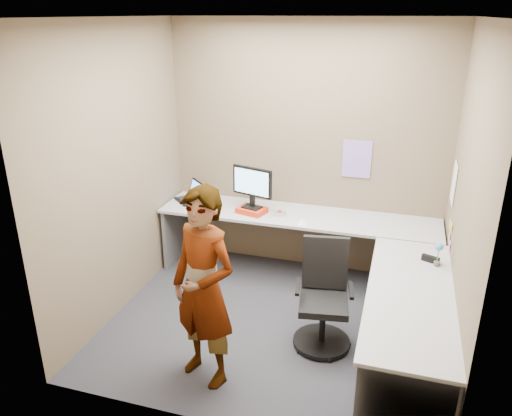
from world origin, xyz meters
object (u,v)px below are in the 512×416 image
(desk, at_px, (329,256))
(office_chair, at_px, (323,304))
(person, at_px, (204,288))
(monitor, at_px, (252,184))

(desk, xyz_separation_m, office_chair, (0.05, -0.52, -0.20))
(desk, height_order, person, person)
(office_chair, bearing_deg, person, -147.82)
(office_chair, bearing_deg, monitor, 123.88)
(office_chair, relative_size, person, 0.59)
(office_chair, height_order, person, person)
(desk, height_order, monitor, monitor)
(desk, xyz_separation_m, monitor, (-0.91, 0.51, 0.46))
(monitor, height_order, person, person)
(person, bearing_deg, desk, 79.96)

